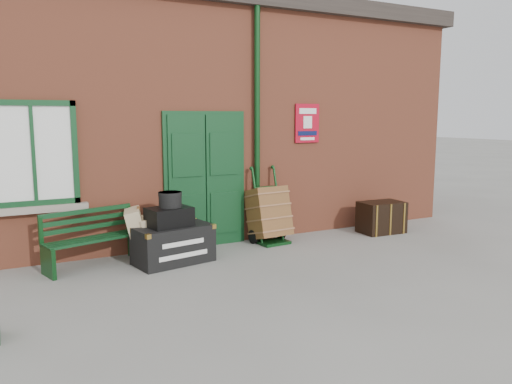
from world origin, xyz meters
TOP-DOWN VIEW (x-y plane):
  - ground at (0.00, 0.00)m, footprint 80.00×80.00m
  - station_building at (-0.00, 3.49)m, footprint 10.30×4.30m
  - bench at (-2.21, 1.10)m, footprint 1.46×0.81m
  - houdini_trunk at (-1.11, 0.74)m, footprint 1.22×0.82m
  - strongbox at (-1.16, 0.74)m, footprint 0.69×0.56m
  - hatbox at (-1.13, 0.77)m, footprint 0.39×0.39m
  - suitcase_back at (-1.54, 1.12)m, footprint 0.50×0.63m
  - suitcase_front at (-1.36, 1.02)m, footprint 0.42×0.56m
  - porter_trolley at (0.76, 1.19)m, footprint 0.68×0.73m
  - dark_trunk at (3.00, 0.87)m, footprint 0.83×0.56m

SIDE VIEW (x-z plane):
  - ground at x=0.00m, z-range 0.00..0.00m
  - houdini_trunk at x=-1.11m, z-range 0.00..0.56m
  - dark_trunk at x=3.00m, z-range 0.00..0.59m
  - suitcase_front at x=-1.36m, z-range 0.00..0.69m
  - suitcase_back at x=-1.54m, z-range 0.00..0.80m
  - bench at x=-2.21m, z-range 0.00..0.87m
  - porter_trolley at x=0.76m, z-range -0.15..1.14m
  - strongbox at x=-1.16m, z-range 0.56..0.84m
  - hatbox at x=-1.13m, z-range 0.84..1.07m
  - station_building at x=0.00m, z-range -0.02..4.34m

